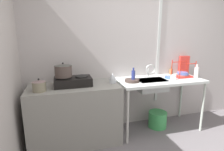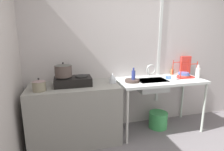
% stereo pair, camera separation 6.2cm
% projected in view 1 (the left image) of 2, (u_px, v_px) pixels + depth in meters
% --- Properties ---
extents(wall_back, '(4.63, 0.10, 2.53)m').
position_uv_depth(wall_back, '(140.00, 53.00, 3.16)').
color(wall_back, '#B7B0B0').
rests_on(wall_back, ground).
extents(wall_metal_strip, '(0.05, 0.01, 2.03)m').
position_uv_depth(wall_metal_strip, '(159.00, 45.00, 3.17)').
color(wall_metal_strip, silver).
extents(counter_concrete, '(1.28, 0.64, 0.87)m').
position_uv_depth(counter_concrete, '(75.00, 114.00, 2.69)').
color(counter_concrete, gray).
rests_on(counter_concrete, ground).
extents(counter_sink, '(1.39, 0.64, 0.87)m').
position_uv_depth(counter_sink, '(160.00, 83.00, 2.97)').
color(counter_sink, silver).
rests_on(counter_sink, ground).
extents(stove, '(0.51, 0.31, 0.14)m').
position_uv_depth(stove, '(73.00, 81.00, 2.57)').
color(stove, black).
rests_on(stove, counter_concrete).
extents(pot_on_left_burner, '(0.24, 0.24, 0.20)m').
position_uv_depth(pot_on_left_burner, '(63.00, 70.00, 2.50)').
color(pot_on_left_burner, '#4C3F3A').
rests_on(pot_on_left_burner, stove).
extents(pot_beside_stove, '(0.17, 0.17, 0.17)m').
position_uv_depth(pot_beside_stove, '(39.00, 86.00, 2.31)').
color(pot_beside_stove, gray).
rests_on(pot_beside_stove, counter_concrete).
extents(percolator, '(0.10, 0.10, 0.15)m').
position_uv_depth(percolator, '(113.00, 78.00, 2.71)').
color(percolator, silver).
rests_on(percolator, counter_concrete).
extents(sink_basin, '(0.47, 0.32, 0.17)m').
position_uv_depth(sink_basin, '(151.00, 85.00, 2.93)').
color(sink_basin, silver).
rests_on(sink_basin, counter_sink).
extents(faucet, '(0.17, 0.09, 0.23)m').
position_uv_depth(faucet, '(150.00, 70.00, 3.01)').
color(faucet, silver).
rests_on(faucet, counter_sink).
extents(frying_pan, '(0.22, 0.22, 0.04)m').
position_uv_depth(frying_pan, '(132.00, 81.00, 2.79)').
color(frying_pan, '#3F312C').
rests_on(frying_pan, counter_sink).
extents(dish_rack, '(0.32, 0.25, 0.28)m').
position_uv_depth(dish_rack, '(183.00, 74.00, 3.12)').
color(dish_rack, red).
rests_on(dish_rack, counter_sink).
extents(cup_by_rack, '(0.09, 0.09, 0.08)m').
position_uv_depth(cup_by_rack, '(173.00, 77.00, 2.92)').
color(cup_by_rack, white).
rests_on(cup_by_rack, counter_sink).
extents(small_bowl_on_drainboard, '(0.13, 0.13, 0.04)m').
position_uv_depth(small_bowl_on_drainboard, '(169.00, 77.00, 3.01)').
color(small_bowl_on_drainboard, '#4E73B2').
rests_on(small_bowl_on_drainboard, counter_sink).
extents(bottle_by_sink, '(0.06, 0.06, 0.22)m').
position_uv_depth(bottle_by_sink, '(133.00, 76.00, 2.78)').
color(bottle_by_sink, navy).
rests_on(bottle_by_sink, counter_sink).
extents(bottle_by_rack, '(0.07, 0.07, 0.22)m').
position_uv_depth(bottle_by_rack, '(196.00, 72.00, 3.02)').
color(bottle_by_rack, white).
rests_on(bottle_by_rack, counter_sink).
extents(cereal_box, '(0.19, 0.08, 0.32)m').
position_uv_depth(cereal_box, '(184.00, 65.00, 3.35)').
color(cereal_box, red).
rests_on(cereal_box, counter_sink).
extents(utensil_jar, '(0.06, 0.08, 0.24)m').
position_uv_depth(utensil_jar, '(171.00, 71.00, 3.30)').
color(utensil_jar, '#976A3F').
rests_on(utensil_jar, counter_sink).
extents(bucket_on_floor, '(0.31, 0.31, 0.27)m').
position_uv_depth(bucket_on_floor, '(157.00, 119.00, 3.16)').
color(bucket_on_floor, '#3D9E53').
rests_on(bucket_on_floor, ground).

